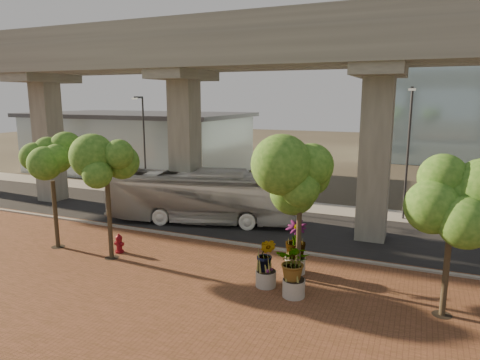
% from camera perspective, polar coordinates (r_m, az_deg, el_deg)
% --- Properties ---
extents(ground, '(160.00, 160.00, 0.00)m').
position_cam_1_polar(ground, '(25.08, 2.59, -7.44)').
color(ground, '#353026').
rests_on(ground, ground).
extents(brick_plaza, '(70.00, 13.00, 0.06)m').
position_cam_1_polar(brick_plaza, '(18.31, -6.49, -14.59)').
color(brick_plaza, brown).
rests_on(brick_plaza, ground).
extents(asphalt_road, '(90.00, 8.00, 0.04)m').
position_cam_1_polar(asphalt_road, '(26.87, 4.10, -6.15)').
color(asphalt_road, black).
rests_on(asphalt_road, ground).
extents(curb_strip, '(70.00, 0.25, 0.16)m').
position_cam_1_polar(curb_strip, '(23.29, 0.85, -8.69)').
color(curb_strip, gray).
rests_on(curb_strip, ground).
extents(far_sidewalk, '(90.00, 3.00, 0.06)m').
position_cam_1_polar(far_sidewalk, '(31.93, 7.32, -3.43)').
color(far_sidewalk, gray).
rests_on(far_sidewalk, ground).
extents(transit_viaduct, '(72.00, 5.60, 12.40)m').
position_cam_1_polar(transit_viaduct, '(25.70, 4.32, 9.53)').
color(transit_viaduct, '#99978B').
rests_on(transit_viaduct, ground).
extents(station_pavilion, '(23.00, 13.00, 6.30)m').
position_cam_1_polar(station_pavilion, '(47.85, -13.37, 5.02)').
color(station_pavilion, silver).
rests_on(station_pavilion, ground).
extents(transit_bus, '(12.37, 5.42, 3.36)m').
position_cam_1_polar(transit_bus, '(27.39, -5.17, -2.25)').
color(transit_bus, silver).
rests_on(transit_bus, ground).
extents(fire_hydrant, '(0.49, 0.44, 0.98)m').
position_cam_1_polar(fire_hydrant, '(23.03, -15.81, -8.15)').
color(fire_hydrant, maroon).
rests_on(fire_hydrant, ground).
extents(planter_front, '(2.02, 2.02, 2.22)m').
position_cam_1_polar(planter_front, '(17.37, 7.25, -11.12)').
color(planter_front, gray).
rests_on(planter_front, ground).
extents(planter_right, '(2.28, 2.28, 2.43)m').
position_cam_1_polar(planter_right, '(19.55, 7.42, -8.16)').
color(planter_right, gray).
rests_on(planter_right, ground).
extents(planter_left, '(1.92, 1.92, 2.12)m').
position_cam_1_polar(planter_left, '(18.17, 3.51, -10.24)').
color(planter_left, gray).
rests_on(planter_left, ground).
extents(street_tree_far_west, '(3.20, 3.20, 6.00)m').
position_cam_1_polar(street_tree_far_west, '(24.04, -23.88, 2.03)').
color(street_tree_far_west, '#4E402D').
rests_on(street_tree_far_west, ground).
extents(street_tree_near_west, '(3.24, 3.24, 6.33)m').
position_cam_1_polar(street_tree_near_west, '(21.36, -17.43, 2.31)').
color(street_tree_near_west, '#4E402D').
rests_on(street_tree_near_west, ground).
extents(street_tree_near_east, '(3.77, 3.77, 6.17)m').
position_cam_1_polar(street_tree_near_east, '(18.09, 8.03, -0.04)').
color(street_tree_near_east, '#4E402D').
rests_on(street_tree_near_east, ground).
extents(street_tree_far_east, '(3.83, 3.83, 5.95)m').
position_cam_1_polar(street_tree_far_east, '(16.66, 26.48, -2.91)').
color(street_tree_far_east, '#4E402D').
rests_on(street_tree_far_east, ground).
extents(streetlamp_west, '(0.39, 1.15, 7.96)m').
position_cam_1_polar(streetlamp_west, '(34.91, -12.77, 5.31)').
color(streetlamp_west, '#2E2F33').
rests_on(streetlamp_west, ground).
extents(streetlamp_east, '(0.42, 1.24, 8.52)m').
position_cam_1_polar(streetlamp_east, '(29.32, 21.54, 4.44)').
color(streetlamp_east, '#323238').
rests_on(streetlamp_east, ground).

